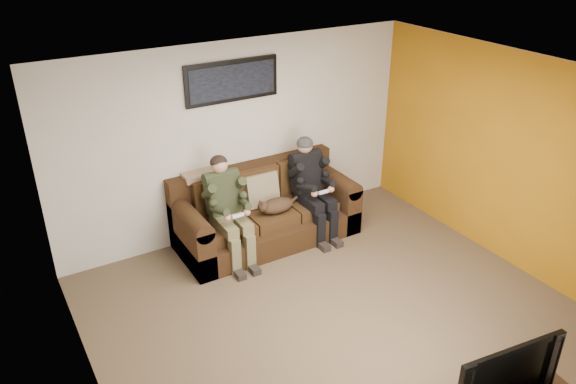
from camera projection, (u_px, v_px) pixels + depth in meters
floor at (334, 313)px, 6.20m from camera, size 5.00×5.00×0.00m
ceiling at (344, 82)px, 5.04m from camera, size 5.00×5.00×0.00m
wall_back at (239, 140)px, 7.35m from camera, size 5.00×0.00×5.00m
wall_front at (526, 342)px, 3.89m from camera, size 5.00×0.00×5.00m
wall_left at (82, 286)px, 4.48m from camera, size 0.00×4.50×4.50m
wall_right at (508, 159)px, 6.76m from camera, size 0.00×4.50×4.50m
accent_wall_right at (507, 160)px, 6.76m from camera, size 0.00×4.50×4.50m
sofa at (264, 213)px, 7.51m from camera, size 2.38×1.03×0.97m
throw_pillow at (262, 190)px, 7.39m from camera, size 0.45×0.22×0.45m
throw_blanket at (202, 175)px, 7.13m from camera, size 0.49×0.24×0.09m
person_left at (227, 204)px, 6.90m from camera, size 0.51×0.87×1.33m
person_right at (311, 181)px, 7.46m from camera, size 0.51×0.86×1.34m
cat at (276, 206)px, 7.24m from camera, size 0.66×0.26×0.24m
framed_poster at (232, 81)px, 6.93m from camera, size 1.25×0.05×0.52m
television at (500, 368)px, 4.50m from camera, size 1.01×0.25×0.58m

